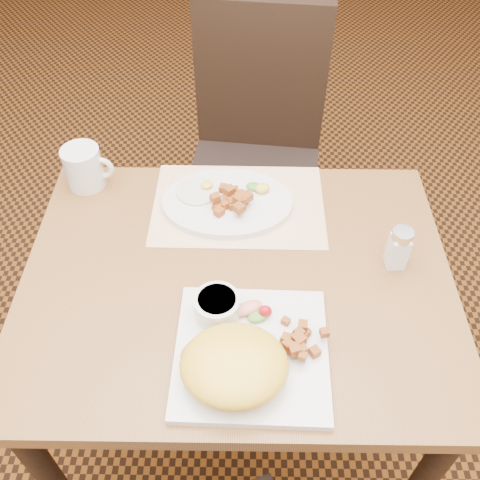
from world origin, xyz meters
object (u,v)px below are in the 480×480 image
table (237,307)px  plate_square (251,353)px  salt_shaker (399,248)px  plate_oval (227,203)px  coffee_mug (85,167)px  chair_far (256,146)px

table → plate_square: size_ratio=3.21×
table → salt_shaker: size_ratio=9.00×
plate_square → plate_oval: plate_oval is taller
plate_oval → coffee_mug: (-0.34, 0.08, 0.04)m
salt_shaker → coffee_mug: 0.74m
salt_shaker → coffee_mug: size_ratio=0.83×
table → salt_shaker: bearing=6.6°
chair_far → plate_square: bearing=95.1°
chair_far → salt_shaker: size_ratio=9.70×
table → chair_far: size_ratio=0.93×
plate_square → plate_oval: (-0.06, 0.40, 0.00)m
plate_square → plate_oval: size_ratio=0.92×
salt_shaker → coffee_mug: coffee_mug is taller
chair_far → salt_shaker: chair_far is taller
chair_far → plate_oval: 0.56m
plate_oval → chair_far: bearing=81.6°
table → coffee_mug: (-0.37, 0.29, 0.16)m
chair_far → table: bearing=92.5°
chair_far → plate_oval: bearing=87.9°
chair_far → coffee_mug: bearing=52.2°
salt_shaker → coffee_mug: bearing=160.5°
plate_square → plate_oval: bearing=97.9°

